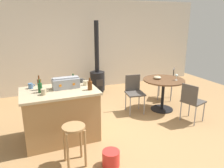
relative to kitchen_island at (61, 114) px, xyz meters
The scene contains 21 objects.
ground_plane 1.31m from the kitchen_island, ahead, with size 8.80×8.80×0.00m, color #A37A4C.
back_wall 3.19m from the kitchen_island, 66.74° to the left, with size 8.00×0.10×2.70m, color beige.
kitchen_island is the anchor object (origin of this frame).
wooden_stool 0.87m from the kitchen_island, 86.98° to the right, with size 0.34×0.34×0.64m.
dining_table 2.52m from the kitchen_island, ahead, with size 0.97×0.97×0.77m.
folding_chair_near 2.69m from the kitchen_island, ahead, with size 0.50×0.50×0.85m.
folding_chair_far 3.20m from the kitchen_island, 16.93° to the left, with size 0.56×0.56×0.88m.
folding_chair_left 1.88m from the kitchen_island, 16.90° to the left, with size 0.46×0.46×0.87m.
wood_stove 2.71m from the kitchen_island, 56.93° to the left, with size 0.44×0.45×2.10m.
toolbox 0.58m from the kitchen_island, 24.86° to the left, with size 0.47×0.22×0.20m.
bottle_0 0.66m from the kitchen_island, 154.05° to the left, with size 0.07×0.07×0.26m.
bottle_1 0.77m from the kitchen_island, 20.64° to the right, with size 0.08×0.08×0.22m.
bottle_2 0.63m from the kitchen_island, behind, with size 0.07×0.07×0.23m.
bottle_3 0.70m from the kitchen_island, 42.88° to the left, with size 0.07×0.07×0.19m.
cup_0 0.60m from the kitchen_island, 150.48° to the right, with size 0.12×0.09×0.10m.
cup_1 0.74m from the kitchen_island, 147.50° to the left, with size 0.12×0.08×0.10m.
cup_2 0.77m from the kitchen_island, 32.14° to the left, with size 0.11×0.07×0.09m.
cup_3 0.73m from the kitchen_island, 11.58° to the left, with size 0.12×0.09×0.09m.
wine_glass 2.76m from the kitchen_island, ahead, with size 0.07×0.07×0.14m.
serving_bowl 2.44m from the kitchen_island, 11.19° to the left, with size 0.18×0.18×0.07m, color tan.
plastic_bucket 1.28m from the kitchen_island, 64.45° to the right, with size 0.27×0.27×0.24m, color red.
Camera 1 is at (-1.74, -3.51, 2.12)m, focal length 34.69 mm.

